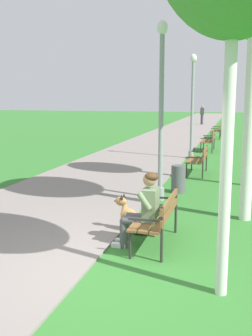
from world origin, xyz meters
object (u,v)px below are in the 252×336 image
at_px(person_seated_on_near_bench, 144,207).
at_px(dog_shepherd, 133,219).
at_px(pedestrian_distant, 202,115).
at_px(park_bench_mid, 199,158).
at_px(park_bench_far, 209,140).
at_px(lamp_post_near, 161,110).
at_px(litter_bin, 178,179).
at_px(park_bench_furthest, 217,130).
at_px(park_bench_near, 159,215).
at_px(lamp_post_mid, 192,106).

xyz_separation_m(person_seated_on_near_bench, dog_shepherd, (-0.35, 0.64, -0.42)).
bearing_deg(pedestrian_distant, park_bench_mid, -85.18).
relative_size(park_bench_far, person_seated_on_near_bench, 1.20).
distance_m(lamp_post_near, litter_bin, 1.99).
xyz_separation_m(park_bench_furthest, person_seated_on_near_bench, (-0.20, -18.15, 0.17)).
height_order(litter_bin, pedestrian_distant, pedestrian_distant).
relative_size(person_seated_on_near_bench, lamp_post_near, 0.31).
xyz_separation_m(park_bench_near, person_seated_on_near_bench, (-0.21, -0.18, 0.17)).
xyz_separation_m(park_bench_far, park_bench_furthest, (0.04, 5.86, 0.00)).
xyz_separation_m(park_bench_mid, lamp_post_mid, (-0.60, 3.10, 1.56)).
xyz_separation_m(park_bench_mid, dog_shepherd, (-0.60, -5.97, -0.25)).
bearing_deg(park_bench_furthest, park_bench_mid, -89.76).
xyz_separation_m(dog_shepherd, lamp_post_near, (0.03, 2.46, 1.85)).
bearing_deg(park_bench_furthest, lamp_post_near, -91.98).
bearing_deg(park_bench_near, litter_bin, 93.39).
xyz_separation_m(dog_shepherd, litter_bin, (0.33, 3.35, 0.09)).
xyz_separation_m(park_bench_near, litter_bin, (-0.23, 3.81, -0.16)).
bearing_deg(park_bench_far, person_seated_on_near_bench, -90.73).
height_order(park_bench_near, park_bench_far, same).
height_order(park_bench_far, pedestrian_distant, pedestrian_distant).
bearing_deg(lamp_post_near, park_bench_furthest, 88.02).
bearing_deg(lamp_post_near, litter_bin, 71.09).
bearing_deg(dog_shepherd, park_bench_furthest, 88.20).
distance_m(park_bench_mid, lamp_post_mid, 3.52).
bearing_deg(person_seated_on_near_bench, pedestrian_distant, 93.26).
bearing_deg(litter_bin, lamp_post_near, -108.91).
bearing_deg(dog_shepherd, person_seated_on_near_bench, -61.25).
bearing_deg(lamp_post_near, person_seated_on_near_bench, -84.10).
xyz_separation_m(park_bench_far, person_seated_on_near_bench, (-0.16, -12.30, 0.17)).
bearing_deg(lamp_post_mid, park_bench_mid, -79.07).
relative_size(park_bench_mid, park_bench_far, 1.00).
xyz_separation_m(park_bench_furthest, pedestrian_distant, (-1.88, 11.38, 0.33)).
height_order(park_bench_mid, litter_bin, park_bench_mid).
distance_m(park_bench_furthest, person_seated_on_near_bench, 18.16).
xyz_separation_m(park_bench_mid, park_bench_far, (-0.09, 5.68, 0.00)).
bearing_deg(park_bench_far, lamp_post_mid, -101.15).
xyz_separation_m(park_bench_mid, lamp_post_near, (-0.57, -3.51, 1.60)).
bearing_deg(person_seated_on_near_bench, litter_bin, 90.26).
xyz_separation_m(person_seated_on_near_bench, lamp_post_near, (-0.32, 3.11, 1.43)).
relative_size(park_bench_far, park_bench_furthest, 1.00).
bearing_deg(park_bench_near, person_seated_on_near_bench, -138.68).
relative_size(person_seated_on_near_bench, dog_shepherd, 1.51).
distance_m(park_bench_near, park_bench_mid, 6.43).
bearing_deg(litter_bin, lamp_post_mid, 93.33).
xyz_separation_m(dog_shepherd, pedestrian_distant, (-1.33, 28.89, 0.58)).
xyz_separation_m(park_bench_near, dog_shepherd, (-0.56, 0.46, -0.25)).
distance_m(park_bench_far, lamp_post_mid, 3.06).
bearing_deg(person_seated_on_near_bench, park_bench_mid, 87.85).
height_order(park_bench_near, park_bench_mid, same).
height_order(person_seated_on_near_bench, pedestrian_distant, pedestrian_distant).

